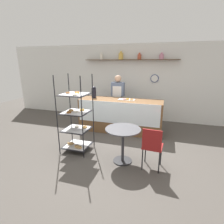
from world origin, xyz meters
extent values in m
plane|color=#4C4742|center=(0.00, 0.00, 0.00)|extent=(14.00, 14.00, 0.00)
cube|color=white|center=(0.00, 2.74, 1.35)|extent=(10.00, 0.06, 2.70)
cube|color=#4C331E|center=(0.00, 2.59, 2.15)|extent=(3.30, 0.24, 0.02)
cylinder|color=silver|center=(-1.06, 2.59, 2.26)|extent=(0.11, 0.11, 0.21)
sphere|color=silver|center=(-1.06, 2.59, 2.39)|extent=(0.06, 0.06, 0.06)
cylinder|color=gold|center=(-0.34, 2.59, 2.27)|extent=(0.16, 0.16, 0.21)
sphere|color=gold|center=(-0.34, 2.59, 2.40)|extent=(0.09, 0.09, 0.09)
cylinder|color=#B24C33|center=(0.32, 2.59, 2.25)|extent=(0.13, 0.13, 0.17)
sphere|color=#B24C33|center=(0.32, 2.59, 2.35)|extent=(0.07, 0.07, 0.07)
cylinder|color=#CC7F99|center=(1.05, 2.59, 2.24)|extent=(0.14, 0.14, 0.16)
sphere|color=#CC7F99|center=(1.05, 2.59, 2.34)|extent=(0.08, 0.08, 0.08)
cylinder|color=navy|center=(0.86, 2.69, 1.53)|extent=(0.28, 0.03, 0.28)
cylinder|color=white|center=(0.86, 2.67, 1.53)|extent=(0.24, 0.00, 0.24)
cube|color=brown|center=(0.00, 1.32, 0.50)|extent=(2.50, 0.71, 0.99)
cube|color=silver|center=(0.00, 0.96, 0.67)|extent=(2.40, 0.01, 0.63)
cylinder|color=black|center=(-0.99, -0.49, 0.91)|extent=(0.02, 0.02, 1.81)
cylinder|color=black|center=(-0.36, -0.49, 0.91)|extent=(0.02, 0.02, 1.81)
cylinder|color=black|center=(-0.99, 0.09, 0.91)|extent=(0.02, 0.02, 1.81)
cylinder|color=black|center=(-0.36, 0.09, 0.91)|extent=(0.02, 0.02, 1.81)
cube|color=black|center=(-0.67, -0.20, 0.12)|extent=(0.60, 0.56, 0.01)
cube|color=silver|center=(-0.67, -0.20, 0.13)|extent=(0.53, 0.50, 0.01)
ellipsoid|color=tan|center=(-0.83, -0.25, 0.17)|extent=(0.19, 0.12, 0.07)
ellipsoid|color=tan|center=(-0.58, -0.35, 0.17)|extent=(0.24, 0.14, 0.07)
cube|color=black|center=(-0.67, -0.20, 0.54)|extent=(0.60, 0.56, 0.01)
cube|color=silver|center=(-0.67, -0.20, 0.55)|extent=(0.53, 0.50, 0.01)
torus|color=silver|center=(-0.72, -0.10, 0.57)|extent=(0.12, 0.12, 0.03)
torus|color=tan|center=(-0.52, -0.10, 0.58)|extent=(0.13, 0.13, 0.04)
cube|color=black|center=(-0.67, -0.20, 0.96)|extent=(0.60, 0.56, 0.01)
cube|color=silver|center=(-0.67, -0.20, 0.97)|extent=(0.53, 0.50, 0.01)
torus|color=brown|center=(-0.76, -0.35, 0.99)|extent=(0.11, 0.11, 0.04)
torus|color=gold|center=(-0.58, -0.07, 0.99)|extent=(0.11, 0.11, 0.04)
torus|color=silver|center=(-0.63, -0.25, 0.99)|extent=(0.11, 0.11, 0.03)
torus|color=tan|center=(-0.80, -0.19, 0.99)|extent=(0.12, 0.12, 0.04)
cube|color=black|center=(-0.67, -0.20, 1.38)|extent=(0.60, 0.56, 0.01)
cube|color=silver|center=(-0.67, -0.20, 1.39)|extent=(0.53, 0.50, 0.01)
torus|color=brown|center=(-0.67, -0.09, 1.41)|extent=(0.11, 0.11, 0.03)
torus|color=gold|center=(-0.60, -0.23, 1.41)|extent=(0.10, 0.10, 0.03)
torus|color=brown|center=(-0.84, -0.21, 1.41)|extent=(0.10, 0.10, 0.03)
torus|color=silver|center=(-0.56, -0.37, 1.41)|extent=(0.13, 0.13, 0.04)
torus|color=brown|center=(-0.57, -0.31, 1.41)|extent=(0.11, 0.11, 0.03)
cube|color=#282833|center=(-0.25, 1.93, 0.50)|extent=(0.25, 0.19, 0.99)
cube|color=slate|center=(-0.25, 1.93, 1.22)|extent=(0.42, 0.22, 0.45)
cube|color=silver|center=(-0.25, 1.81, 1.14)|extent=(0.29, 0.01, 0.37)
sphere|color=tan|center=(-0.25, 1.93, 1.56)|extent=(0.22, 0.22, 0.22)
cylinder|color=#262628|center=(0.50, -0.37, 0.01)|extent=(0.41, 0.41, 0.02)
cylinder|color=#333338|center=(0.50, -0.37, 0.37)|extent=(0.06, 0.06, 0.71)
cylinder|color=#4C4C51|center=(0.50, -0.37, 0.74)|extent=(0.74, 0.74, 0.02)
cylinder|color=black|center=(1.29, -0.26, 0.23)|extent=(0.02, 0.02, 0.46)
cylinder|color=black|center=(0.97, -0.24, 0.23)|extent=(0.02, 0.02, 0.46)
cylinder|color=black|center=(1.27, -0.58, 0.23)|extent=(0.02, 0.02, 0.46)
cylinder|color=black|center=(0.94, -0.56, 0.23)|extent=(0.02, 0.02, 0.46)
cube|color=maroon|center=(1.12, -0.41, 0.47)|extent=(0.41, 0.41, 0.03)
cube|color=maroon|center=(1.10, -0.58, 0.68)|extent=(0.36, 0.06, 0.40)
cylinder|color=black|center=(-0.87, 1.35, 1.14)|extent=(0.14, 0.14, 0.30)
ellipsoid|color=black|center=(-0.87, 1.35, 1.32)|extent=(0.12, 0.12, 0.06)
cube|color=white|center=(0.17, 1.38, 1.00)|extent=(0.49, 0.26, 0.01)
torus|color=tan|center=(0.34, 1.33, 1.02)|extent=(0.11, 0.11, 0.03)
torus|color=gold|center=(0.19, 1.35, 1.02)|extent=(0.13, 0.13, 0.03)
torus|color=#EAB2C1|center=(0.13, 1.32, 1.02)|extent=(0.11, 0.11, 0.04)
camera|label=1|loc=(1.28, -3.64, 2.07)|focal=28.00mm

